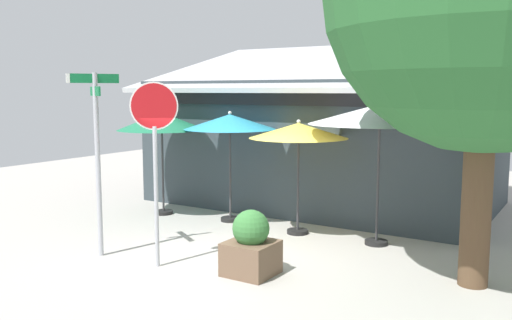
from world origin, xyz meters
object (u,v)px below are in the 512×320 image
(stop_sign, at_px, (155,139))
(patio_umbrella_ivory_far_right, at_px, (380,115))
(street_sign_post, at_px, (97,147))
(patio_umbrella_teal_center, at_px, (230,123))
(patio_umbrella_mustard_right, at_px, (299,132))
(sidewalk_planter, at_px, (251,246))
(patio_umbrella_forest_green_left, at_px, (162,122))

(stop_sign, distance_m, patio_umbrella_ivory_far_right, 4.20)
(street_sign_post, distance_m, patio_umbrella_ivory_far_right, 5.19)
(patio_umbrella_teal_center, relative_size, patio_umbrella_mustard_right, 1.05)
(stop_sign, distance_m, patio_umbrella_mustard_right, 3.30)
(street_sign_post, bearing_deg, stop_sign, 4.06)
(patio_umbrella_mustard_right, bearing_deg, sidewalk_planter, -78.20)
(patio_umbrella_teal_center, bearing_deg, stop_sign, -76.24)
(patio_umbrella_teal_center, relative_size, sidewalk_planter, 2.36)
(patio_umbrella_ivory_far_right, bearing_deg, sidewalk_planter, -112.19)
(street_sign_post, height_order, stop_sign, street_sign_post)
(street_sign_post, xyz_separation_m, patio_umbrella_mustard_right, (2.28, 3.24, 0.14))
(street_sign_post, height_order, patio_umbrella_teal_center, street_sign_post)
(street_sign_post, relative_size, patio_umbrella_mustard_right, 1.38)
(patio_umbrella_ivory_far_right, distance_m, sidewalk_planter, 3.58)
(sidewalk_planter, bearing_deg, patio_umbrella_mustard_right, 101.80)
(street_sign_post, xyz_separation_m, patio_umbrella_ivory_far_right, (3.94, 3.32, 0.53))
(stop_sign, bearing_deg, patio_umbrella_mustard_right, 72.36)
(patio_umbrella_forest_green_left, height_order, patio_umbrella_ivory_far_right, patio_umbrella_ivory_far_right)
(patio_umbrella_teal_center, bearing_deg, patio_umbrella_forest_green_left, -170.93)
(stop_sign, xyz_separation_m, sidewalk_planter, (1.55, 0.50, -1.69))
(stop_sign, bearing_deg, patio_umbrella_ivory_far_right, 50.50)
(street_sign_post, distance_m, stop_sign, 1.30)
(stop_sign, height_order, patio_umbrella_teal_center, stop_sign)
(sidewalk_planter, bearing_deg, patio_umbrella_teal_center, 130.13)
(patio_umbrella_mustard_right, xyz_separation_m, sidewalk_planter, (0.55, -2.64, -1.64))
(patio_umbrella_teal_center, height_order, sidewalk_planter, patio_umbrella_teal_center)
(patio_umbrella_forest_green_left, relative_size, patio_umbrella_ivory_far_right, 0.90)
(street_sign_post, height_order, patio_umbrella_mustard_right, street_sign_post)
(patio_umbrella_forest_green_left, height_order, patio_umbrella_mustard_right, patio_umbrella_forest_green_left)
(sidewalk_planter, bearing_deg, street_sign_post, -168.17)
(patio_umbrella_mustard_right, relative_size, patio_umbrella_ivory_far_right, 0.85)
(patio_umbrella_mustard_right, distance_m, patio_umbrella_ivory_far_right, 1.71)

